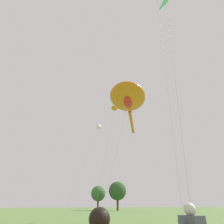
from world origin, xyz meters
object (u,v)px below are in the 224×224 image
(small_kite_box_yellow, at_px, (114,109))
(small_kite_diamond_red, at_px, (99,125))
(tree_shrub_far, at_px, (117,191))
(tree_pine_center, at_px, (98,194))
(small_kite_triangle_green, at_px, (167,8))
(big_show_kite, at_px, (128,100))

(small_kite_box_yellow, distance_m, small_kite_diamond_red, 5.49)
(tree_shrub_far, relative_size, tree_pine_center, 1.13)
(small_kite_triangle_green, distance_m, tree_shrub_far, 60.48)
(tree_shrub_far, distance_m, tree_pine_center, 7.81)
(small_kite_box_yellow, relative_size, tree_shrub_far, 1.52)
(big_show_kite, xyz_separation_m, small_kite_box_yellow, (0.78, 5.22, 1.59))
(big_show_kite, bearing_deg, small_kite_diamond_red, -149.99)
(big_show_kite, distance_m, small_kite_diamond_red, 10.78)
(small_kite_box_yellow, bearing_deg, tree_shrub_far, -155.01)
(small_kite_box_yellow, height_order, small_kite_diamond_red, small_kite_box_yellow)
(small_kite_box_yellow, xyz_separation_m, tree_pine_center, (15.44, 48.09, -7.95))
(big_show_kite, xyz_separation_m, tree_pine_center, (16.22, 53.31, -6.37))
(small_kite_diamond_red, bearing_deg, big_show_kite, 28.14)
(big_show_kite, distance_m, tree_pine_center, 56.08)
(tree_pine_center, bearing_deg, tree_shrub_far, -52.46)
(small_kite_diamond_red, xyz_separation_m, tree_shrub_far, (20.39, 36.44, -6.94))
(small_kite_diamond_red, relative_size, tree_pine_center, 1.68)
(big_show_kite, height_order, small_kite_diamond_red, small_kite_diamond_red)
(tree_shrub_far, bearing_deg, small_kite_diamond_red, -119.23)
(small_kite_triangle_green, xyz_separation_m, small_kite_diamond_red, (1.74, 19.16, -1.82))
(small_kite_triangle_green, height_order, tree_shrub_far, small_kite_triangle_green)
(small_kite_triangle_green, xyz_separation_m, tree_shrub_far, (22.13, 55.60, -8.76))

